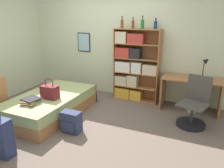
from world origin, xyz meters
name	(u,v)px	position (x,y,z in m)	size (l,w,h in m)	color
ground_plane	(81,120)	(0.00, 0.00, 0.00)	(14.00, 14.00, 0.00)	#66564C
wall_back	(115,42)	(0.00, 1.67, 1.30)	(10.00, 0.09, 2.60)	beige
bed	(51,104)	(-0.72, 0.02, 0.20)	(1.10, 1.93, 0.41)	#A36B3D
handbag	(50,92)	(-0.58, -0.14, 0.54)	(0.32, 0.19, 0.40)	maroon
book_stack_on_bed	(31,101)	(-0.73, -0.48, 0.46)	(0.32, 0.39, 0.10)	silver
bookcase	(132,66)	(0.51, 1.46, 0.80)	(1.04, 0.31, 1.65)	#A36B3D
bottle_green	(122,24)	(0.26, 1.44, 1.75)	(0.06, 0.06, 0.26)	brown
bottle_brown	(133,24)	(0.49, 1.48, 1.74)	(0.06, 0.06, 0.24)	brown
bottle_clear	(142,24)	(0.73, 1.42, 1.75)	(0.07, 0.07, 0.27)	#1E6B2D
bottle_blue	(156,25)	(0.99, 1.50, 1.73)	(0.08, 0.08, 0.23)	navy
desk	(191,88)	(1.84, 1.34, 0.49)	(1.17, 0.56, 0.70)	#A36B3D
desk_lamp	(206,64)	(2.06, 1.37, 1.01)	(0.18, 0.13, 0.46)	black
desk_chair	(193,111)	(1.96, 0.69, 0.28)	(0.58, 0.58, 0.90)	black
backpack	(71,122)	(0.07, -0.43, 0.18)	(0.34, 0.22, 0.37)	#2D3856
waste_bin	(193,105)	(1.92, 1.29, 0.14)	(0.22, 0.22, 0.29)	#B7B2A8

